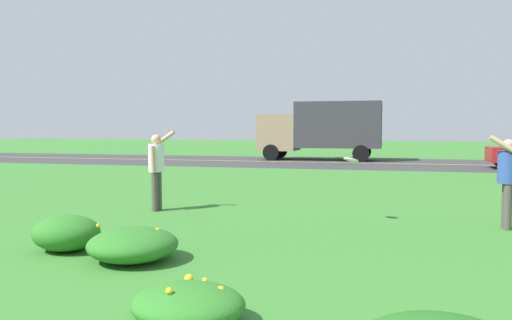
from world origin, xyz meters
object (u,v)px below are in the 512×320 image
person_thrower_white_shirt (157,165)px  person_catcher_blue_shirt (507,175)px  frisbee_white (351,160)px  box_truck_tan (322,128)px

person_thrower_white_shirt → person_catcher_blue_shirt: bearing=-2.3°
person_catcher_blue_shirt → frisbee_white: (-2.71, -0.04, 0.23)m
frisbee_white → box_truck_tan: 18.98m
person_thrower_white_shirt → person_catcher_blue_shirt: person_thrower_white_shirt is taller
person_catcher_blue_shirt → box_truck_tan: box_truck_tan is taller
person_catcher_blue_shirt → box_truck_tan: size_ratio=0.25×
person_thrower_white_shirt → box_truck_tan: bearing=86.5°
person_thrower_white_shirt → box_truck_tan: size_ratio=0.26×
person_thrower_white_shirt → person_catcher_blue_shirt: (6.84, -0.28, -0.04)m
person_catcher_blue_shirt → box_truck_tan: (-5.73, 18.69, 0.86)m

